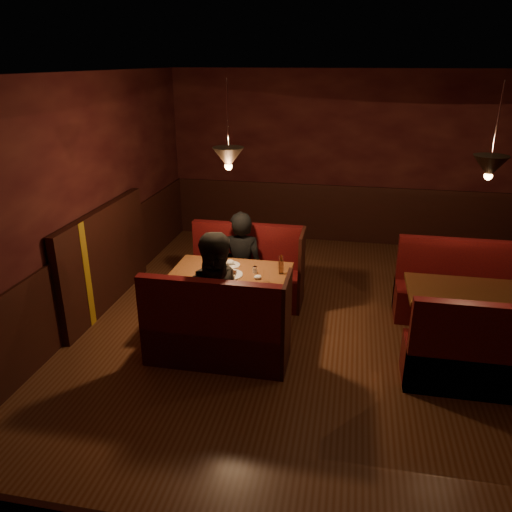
% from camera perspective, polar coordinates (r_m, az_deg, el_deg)
% --- Properties ---
extents(room, '(6.02, 7.02, 2.92)m').
position_cam_1_polar(room, '(5.48, 6.11, 0.36)').
color(room, '#562912').
rests_on(room, ground).
extents(main_table, '(1.37, 0.83, 0.96)m').
position_cam_1_polar(main_table, '(5.85, -2.74, -3.31)').
color(main_table, brown).
rests_on(main_table, ground).
extents(main_bench_far, '(1.51, 0.54, 1.03)m').
position_cam_1_polar(main_bench_far, '(6.64, -1.01, -2.43)').
color(main_bench_far, '#34090E').
rests_on(main_bench_far, ground).
extents(main_bench_near, '(1.51, 0.54, 1.03)m').
position_cam_1_polar(main_bench_near, '(5.29, -4.54, -9.14)').
color(main_bench_near, '#34090E').
rests_on(main_bench_near, ground).
extents(second_table, '(1.26, 0.81, 0.71)m').
position_cam_1_polar(second_table, '(5.89, 22.84, -5.34)').
color(second_table, brown).
rests_on(second_table, ground).
extents(second_bench_far, '(1.39, 0.52, 1.00)m').
position_cam_1_polar(second_bench_far, '(6.65, 21.67, -4.09)').
color(second_bench_far, '#34090E').
rests_on(second_bench_far, ground).
extents(second_bench_near, '(1.39, 0.52, 1.00)m').
position_cam_1_polar(second_bench_near, '(5.35, 24.28, -10.97)').
color(second_bench_near, '#34090E').
rests_on(second_bench_near, ground).
extents(diner_a, '(0.62, 0.44, 1.61)m').
position_cam_1_polar(diner_a, '(6.38, -1.76, 1.19)').
color(diner_a, black).
rests_on(diner_a, ground).
extents(diner_b, '(1.04, 0.94, 1.74)m').
position_cam_1_polar(diner_b, '(5.23, -4.16, -2.82)').
color(diner_b, black).
rests_on(diner_b, ground).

